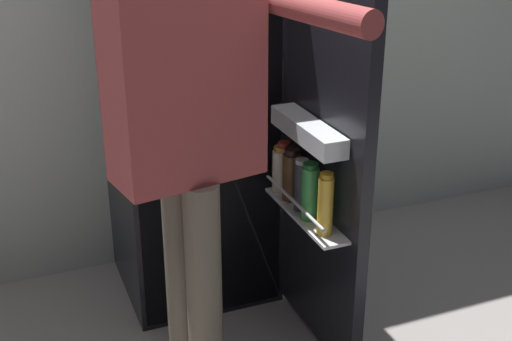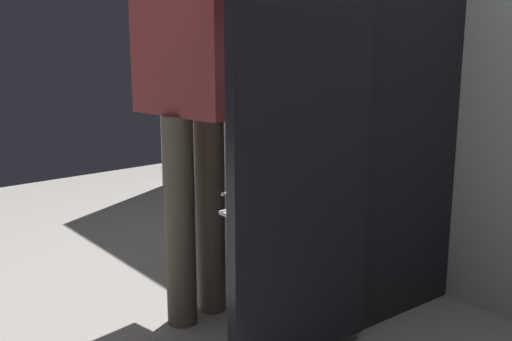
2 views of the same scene
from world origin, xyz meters
name	(u,v)px [view 1 (image 1 of 2)]	position (x,y,z in m)	size (l,w,h in m)	color
refrigerator	(196,100)	(0.02, 0.50, 0.89)	(0.68, 1.20, 1.78)	black
person	(189,122)	(-0.19, -0.13, 1.03)	(0.66, 0.73, 1.69)	#665B4C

